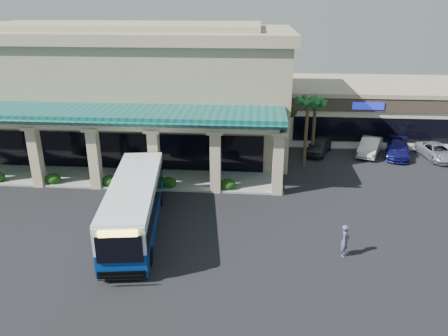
# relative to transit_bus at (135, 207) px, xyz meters

# --- Properties ---
(ground) EXTENTS (110.00, 110.00, 0.00)m
(ground) POSITION_rel_transit_bus_xyz_m (2.81, 1.00, -1.61)
(ground) COLOR black
(main_building) EXTENTS (30.80, 14.80, 11.35)m
(main_building) POSITION_rel_transit_bus_xyz_m (-5.19, 17.00, 4.07)
(main_building) COLOR tan
(main_building) RESTS_ON ground
(arcade) EXTENTS (30.00, 6.20, 5.70)m
(arcade) POSITION_rel_transit_bus_xyz_m (-5.19, 7.80, 1.24)
(arcade) COLOR #0D4E4C
(arcade) RESTS_ON ground
(strip_mall) EXTENTS (22.50, 12.50, 4.90)m
(strip_mall) POSITION_rel_transit_bus_xyz_m (20.81, 25.00, 0.84)
(strip_mall) COLOR beige
(strip_mall) RESTS_ON ground
(palm_0) EXTENTS (2.40, 2.40, 6.60)m
(palm_0) POSITION_rel_transit_bus_xyz_m (11.31, 12.00, 1.69)
(palm_0) COLOR #196026
(palm_0) RESTS_ON ground
(palm_1) EXTENTS (2.40, 2.40, 5.80)m
(palm_1) POSITION_rel_transit_bus_xyz_m (12.31, 15.00, 1.29)
(palm_1) COLOR #196026
(palm_1) RESTS_ON ground
(broadleaf_tree) EXTENTS (2.60, 2.60, 4.81)m
(broadleaf_tree) POSITION_rel_transit_bus_xyz_m (10.31, 20.00, 0.80)
(broadleaf_tree) COLOR #14360C
(broadleaf_tree) RESTS_ON ground
(transit_bus) EXTENTS (4.22, 11.76, 3.21)m
(transit_bus) POSITION_rel_transit_bus_xyz_m (0.00, 0.00, 0.00)
(transit_bus) COLOR navy
(transit_bus) RESTS_ON ground
(pedestrian) EXTENTS (0.68, 0.81, 1.88)m
(pedestrian) POSITION_rel_transit_bus_xyz_m (12.27, -1.88, -0.67)
(pedestrian) COLOR #535472
(pedestrian) RESTS_ON ground
(car_silver) EXTENTS (3.17, 4.64, 1.47)m
(car_silver) POSITION_rel_transit_bus_xyz_m (12.93, 15.50, -0.87)
(car_silver) COLOR #282A31
(car_silver) RESTS_ON ground
(car_white) EXTENTS (3.23, 4.89, 1.52)m
(car_white) POSITION_rel_transit_bus_xyz_m (17.59, 15.58, -0.84)
(car_white) COLOR silver
(car_white) RESTS_ON ground
(car_red) EXTENTS (3.08, 5.09, 1.38)m
(car_red) POSITION_rel_transit_bus_xyz_m (19.97, 15.15, -0.92)
(car_red) COLOR navy
(car_red) RESTS_ON ground
(car_gray) EXTENTS (2.85, 5.04, 1.33)m
(car_gray) POSITION_rel_transit_bus_xyz_m (23.34, 14.92, -0.94)
(car_gray) COLOR #9695A3
(car_gray) RESTS_ON ground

